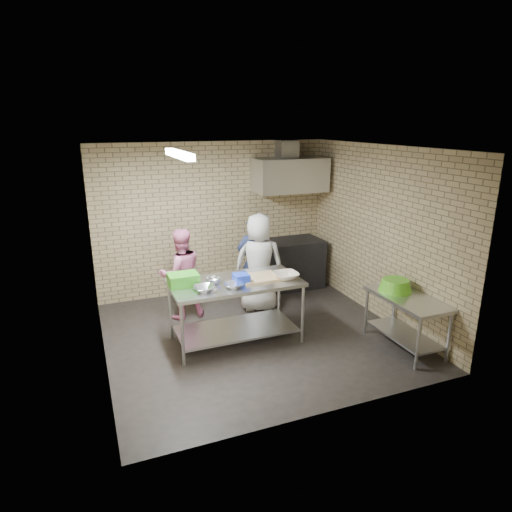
{
  "coord_description": "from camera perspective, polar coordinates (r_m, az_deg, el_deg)",
  "views": [
    {
      "loc": [
        -2.19,
        -5.58,
        3.04
      ],
      "look_at": [
        0.1,
        0.2,
        1.15
      ],
      "focal_mm": 31.4,
      "sensor_mm": 36.0,
      "label": 1
    }
  ],
  "objects": [
    {
      "name": "right_wall",
      "position": [
        7.24,
        15.5,
        2.79
      ],
      "size": [
        0.06,
        4.0,
        2.7
      ],
      "primitive_type": "cube",
      "color": "tan",
      "rests_on": "ground"
    },
    {
      "name": "prep_table",
      "position": [
        6.38,
        -2.6,
        -7.05
      ],
      "size": [
        1.81,
        0.9,
        0.9
      ],
      "primitive_type": "cube",
      "color": "#B3B6BA",
      "rests_on": "floor"
    },
    {
      "name": "mixing_bowl_c",
      "position": [
        5.97,
        -2.87,
        -3.75
      ],
      "size": [
        0.26,
        0.26,
        0.06
      ],
      "primitive_type": "imported",
      "rotation": [
        0.0,
        0.0,
        0.01
      ],
      "color": "silver",
      "rests_on": "prep_table"
    },
    {
      "name": "fluorescent_fixture",
      "position": [
        5.72,
        -9.79,
        12.66
      ],
      "size": [
        0.1,
        1.25,
        0.08
      ],
      "primitive_type": "cube",
      "color": "white",
      "rests_on": "ceiling"
    },
    {
      "name": "ceiling",
      "position": [
        6.0,
        -0.19,
        13.66
      ],
      "size": [
        4.2,
        4.2,
        0.0
      ],
      "primitive_type": "plane",
      "rotation": [
        3.14,
        0.0,
        0.0
      ],
      "color": "black",
      "rests_on": "ground"
    },
    {
      "name": "hood_duct",
      "position": [
        8.24,
        3.96,
        13.47
      ],
      "size": [
        0.35,
        0.3,
        0.3
      ],
      "primitive_type": "cube",
      "color": "#A5A8AD",
      "rests_on": "back_wall"
    },
    {
      "name": "front_wall",
      "position": [
        4.53,
        9.17,
        -5.27
      ],
      "size": [
        4.2,
        0.06,
        2.7
      ],
      "primitive_type": "cube",
      "color": "tan",
      "rests_on": "ground"
    },
    {
      "name": "back_wall",
      "position": [
        8.07,
        -5.4,
        4.75
      ],
      "size": [
        4.2,
        0.06,
        2.7
      ],
      "primitive_type": "cube",
      "color": "tan",
      "rests_on": "ground"
    },
    {
      "name": "mixing_bowl_b",
      "position": [
        6.16,
        -5.45,
        -3.14
      ],
      "size": [
        0.22,
        0.22,
        0.07
      ],
      "primitive_type": "imported",
      "rotation": [
        0.0,
        0.0,
        0.01
      ],
      "color": "silver",
      "rests_on": "prep_table"
    },
    {
      "name": "woman_white",
      "position": [
        7.28,
        0.38,
        -0.87
      ],
      "size": [
        0.94,
        0.8,
        1.63
      ],
      "primitive_type": "imported",
      "rotation": [
        0.0,
        0.0,
        2.73
      ],
      "color": "silver",
      "rests_on": "floor"
    },
    {
      "name": "blue_tub",
      "position": [
        6.11,
        -1.91,
        -2.9
      ],
      "size": [
        0.2,
        0.2,
        0.13
      ],
      "primitive_type": "cube",
      "color": "blue",
      "rests_on": "prep_table"
    },
    {
      "name": "woman_pink",
      "position": [
        7.13,
        -9.54,
        -2.26
      ],
      "size": [
        0.75,
        0.61,
        1.45
      ],
      "primitive_type": "imported",
      "rotation": [
        0.0,
        0.0,
        3.23
      ],
      "color": "pink",
      "rests_on": "floor"
    },
    {
      "name": "green_crate",
      "position": [
        6.12,
        -9.25,
        -2.96
      ],
      "size": [
        0.4,
        0.3,
        0.16
      ],
      "primitive_type": "cube",
      "color": "#2D911A",
      "rests_on": "prep_table"
    },
    {
      "name": "range_hood",
      "position": [
        8.15,
        4.36,
        10.24
      ],
      "size": [
        1.3,
        0.6,
        0.6
      ],
      "primitive_type": "cube",
      "color": "silver",
      "rests_on": "back_wall"
    },
    {
      "name": "wall_shelf",
      "position": [
        8.47,
        5.61,
        9.24
      ],
      "size": [
        0.8,
        0.2,
        0.04
      ],
      "primitive_type": "cube",
      "color": "#3F2B19",
      "rests_on": "back_wall"
    },
    {
      "name": "left_wall",
      "position": [
        5.83,
        -19.76,
        -0.97
      ],
      "size": [
        0.06,
        4.0,
        2.7
      ],
      "primitive_type": "cube",
      "color": "tan",
      "rests_on": "ground"
    },
    {
      "name": "cutting_board",
      "position": [
        6.3,
        0.42,
        -2.76
      ],
      "size": [
        0.55,
        0.42,
        0.03
      ],
      "primitive_type": "cube",
      "color": "tan",
      "rests_on": "prep_table"
    },
    {
      "name": "side_counter",
      "position": [
        6.57,
        18.46,
        -7.97
      ],
      "size": [
        0.6,
        1.2,
        0.75
      ],
      "primitive_type": "cube",
      "color": "silver",
      "rests_on": "floor"
    },
    {
      "name": "mixing_bowl_a",
      "position": [
        5.88,
        -6.63,
        -4.14
      ],
      "size": [
        0.28,
        0.28,
        0.07
      ],
      "primitive_type": "imported",
      "rotation": [
        0.0,
        0.0,
        0.01
      ],
      "color": "silver",
      "rests_on": "prep_table"
    },
    {
      "name": "ceramic_bowl",
      "position": [
        6.31,
        3.81,
        -2.5
      ],
      "size": [
        0.35,
        0.35,
        0.09
      ],
      "primitive_type": "imported",
      "rotation": [
        0.0,
        0.0,
        0.01
      ],
      "color": "beige",
      "rests_on": "prep_table"
    },
    {
      "name": "bottle_red",
      "position": [
        8.35,
        4.08,
        9.93
      ],
      "size": [
        0.07,
        0.07,
        0.18
      ],
      "primitive_type": "cylinder",
      "color": "#B22619",
      "rests_on": "wall_shelf"
    },
    {
      "name": "man_navy",
      "position": [
        7.34,
        -0.16,
        -0.89
      ],
      "size": [
        0.67,
        0.55,
        1.59
      ],
      "primitive_type": "imported",
      "rotation": [
        0.0,
        0.0,
        2.8
      ],
      "color": "#141833",
      "rests_on": "floor"
    },
    {
      "name": "floor",
      "position": [
        6.72,
        -0.17,
        -9.98
      ],
      "size": [
        4.2,
        4.2,
        0.0
      ],
      "primitive_type": "plane",
      "color": "black",
      "rests_on": "ground"
    },
    {
      "name": "stove",
      "position": [
        8.46,
        4.26,
        -0.97
      ],
      "size": [
        1.2,
        0.7,
        0.9
      ],
      "primitive_type": "cube",
      "color": "black",
      "rests_on": "floor"
    },
    {
      "name": "green_basin",
      "position": [
        6.56,
        17.32,
        -3.54
      ],
      "size": [
        0.46,
        0.46,
        0.17
      ],
      "primitive_type": null,
      "color": "#59C626",
      "rests_on": "side_counter"
    }
  ]
}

